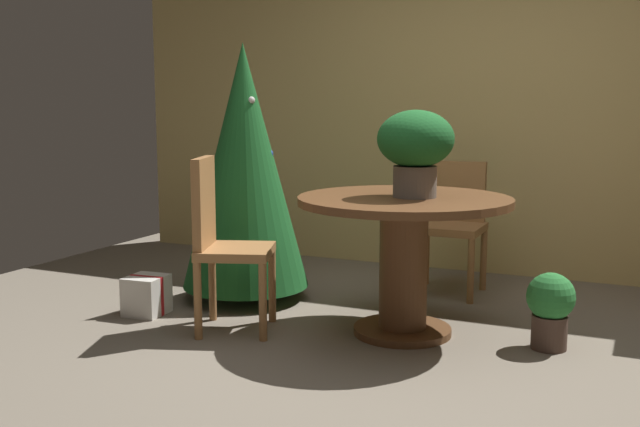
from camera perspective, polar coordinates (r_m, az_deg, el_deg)
ground_plane at (r=3.72m, az=5.69°, el=-11.44°), size 6.60×6.60×0.00m
back_wall_panel at (r=5.63m, az=13.17°, el=8.63°), size 6.00×0.10×2.60m
round_dining_table at (r=4.03m, az=6.54°, el=-2.11°), size 1.17×1.17×0.77m
flower_vase at (r=3.96m, az=7.44°, el=5.31°), size 0.41×0.41×0.47m
wooden_chair_left at (r=4.11m, az=-7.67°, el=-1.80°), size 0.51×0.51×0.98m
wooden_chair_far at (r=5.02m, az=10.19°, el=-0.40°), size 0.45×0.43×0.88m
holiday_tree at (r=4.73m, az=-5.91°, el=3.66°), size 0.82×0.82×1.65m
gift_box_cream at (r=4.59m, az=-13.36°, el=-6.22°), size 0.24×0.25×0.24m
potted_plant at (r=4.01m, az=17.51°, el=-6.93°), size 0.25×0.25×0.40m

